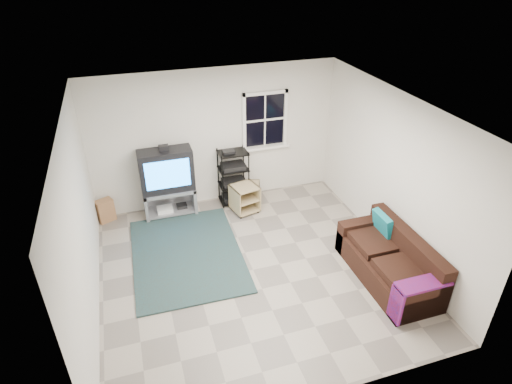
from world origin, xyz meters
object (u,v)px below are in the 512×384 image
object	(u,v)px
tv_unit	(167,177)
side_table_left	(244,197)
av_rack	(233,180)
side_table_right	(248,193)
sofa	(390,262)

from	to	relation	value
tv_unit	side_table_left	bearing A→B (deg)	-13.74
av_rack	side_table_left	distance (m)	0.43
av_rack	tv_unit	bearing A→B (deg)	-178.22
side_table_left	side_table_right	size ratio (longest dim) A/B	1.00
av_rack	side_table_left	size ratio (longest dim) A/B	2.02
tv_unit	av_rack	xyz separation A→B (m)	(1.25, 0.04, -0.29)
tv_unit	side_table_left	distance (m)	1.46
side_table_left	sofa	xyz separation A→B (m)	(1.55, -2.51, 0.01)
side_table_left	side_table_right	distance (m)	0.17
tv_unit	sofa	bearing A→B (deg)	-44.39
side_table_left	sofa	world-z (taller)	sofa
sofa	av_rack	bearing A→B (deg)	119.85
av_rack	side_table_right	world-z (taller)	av_rack
av_rack	side_table_left	xyz separation A→B (m)	(0.10, -0.37, -0.19)
side_table_left	side_table_right	xyz separation A→B (m)	(0.12, 0.12, -0.01)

